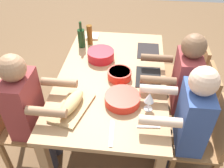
# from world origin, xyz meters

# --- Properties ---
(ground_plane) EXTENTS (8.00, 8.00, 0.00)m
(ground_plane) POSITION_xyz_m (0.00, 0.00, 0.00)
(ground_plane) COLOR brown
(dining_table) EXTENTS (1.68, 1.00, 0.74)m
(dining_table) POSITION_xyz_m (0.00, 0.00, 0.66)
(dining_table) COLOR #A87F56
(dining_table) RESTS_ON ground_plane
(chair_far_right) EXTENTS (0.40, 0.40, 0.85)m
(chair_far_right) POSITION_xyz_m (0.46, 0.82, 0.48)
(chair_far_right) COLOR olive
(chair_far_right) RESTS_ON ground_plane
(diner_far_right) EXTENTS (0.41, 0.53, 1.20)m
(diner_far_right) POSITION_xyz_m (0.46, 0.64, 0.70)
(diner_far_right) COLOR #2D2D38
(diner_far_right) RESTS_ON ground_plane
(chair_near_right) EXTENTS (0.40, 0.40, 0.85)m
(chair_near_right) POSITION_xyz_m (0.46, -0.82, 0.48)
(chair_near_right) COLOR olive
(chair_near_right) RESTS_ON ground_plane
(diner_near_right) EXTENTS (0.41, 0.53, 1.20)m
(diner_near_right) POSITION_xyz_m (0.46, -0.64, 0.70)
(diner_near_right) COLOR #2D2D38
(diner_near_right) RESTS_ON ground_plane
(chair_far_center) EXTENTS (0.40, 0.40, 0.85)m
(chair_far_center) POSITION_xyz_m (0.00, 0.82, 0.48)
(chair_far_center) COLOR olive
(chair_far_center) RESTS_ON ground_plane
(diner_far_center) EXTENTS (0.41, 0.53, 1.20)m
(diner_far_center) POSITION_xyz_m (-0.00, 0.64, 0.70)
(diner_far_center) COLOR #2D2D38
(diner_far_center) RESTS_ON ground_plane
(chair_far_left) EXTENTS (0.40, 0.40, 0.85)m
(chair_far_left) POSITION_xyz_m (-0.46, 0.82, 0.48)
(chair_far_left) COLOR olive
(chair_far_left) RESTS_ON ground_plane
(serving_bowl_fruit) EXTENTS (0.29, 0.29, 0.07)m
(serving_bowl_fruit) POSITION_xyz_m (0.36, 0.13, 0.78)
(serving_bowl_fruit) COLOR red
(serving_bowl_fruit) RESTS_ON dining_table
(serving_bowl_greens) EXTENTS (0.27, 0.27, 0.10)m
(serving_bowl_greens) POSITION_xyz_m (-0.25, -0.14, 0.79)
(serving_bowl_greens) COLOR #B21923
(serving_bowl_greens) RESTS_ON dining_table
(serving_bowl_pasta) EXTENTS (0.22, 0.22, 0.08)m
(serving_bowl_pasta) POSITION_xyz_m (0.04, 0.07, 0.78)
(serving_bowl_pasta) COLOR red
(serving_bowl_pasta) RESTS_ON dining_table
(cutting_board) EXTENTS (0.44, 0.32, 0.02)m
(cutting_board) POSITION_xyz_m (0.48, -0.26, 0.75)
(cutting_board) COLOR tan
(cutting_board) RESTS_ON dining_table
(bread_loaf) EXTENTS (0.34, 0.19, 0.09)m
(bread_loaf) POSITION_xyz_m (0.48, -0.26, 0.81)
(bread_loaf) COLOR tan
(bread_loaf) RESTS_ON cutting_board
(wine_bottle) EXTENTS (0.08, 0.08, 0.29)m
(wine_bottle) POSITION_xyz_m (-0.48, -0.38, 0.85)
(wine_bottle) COLOR #193819
(wine_bottle) RESTS_ON dining_table
(beer_bottle) EXTENTS (0.06, 0.06, 0.22)m
(beer_bottle) POSITION_xyz_m (-0.55, -0.31, 0.85)
(beer_bottle) COLOR brown
(beer_bottle) RESTS_ON dining_table
(wine_glass) EXTENTS (0.08, 0.08, 0.17)m
(wine_glass) POSITION_xyz_m (0.41, 0.33, 0.86)
(wine_glass) COLOR silver
(wine_glass) RESTS_ON dining_table
(fork_far_right) EXTENTS (0.03, 0.17, 0.01)m
(fork_far_right) POSITION_xyz_m (0.60, 0.34, 0.74)
(fork_far_right) COLOR silver
(fork_far_right) RESTS_ON dining_table
(placemat_far_center) EXTENTS (0.32, 0.23, 0.01)m
(placemat_far_center) POSITION_xyz_m (0.00, 0.34, 0.74)
(placemat_far_center) COLOR black
(placemat_far_center) RESTS_ON dining_table
(placemat_far_left) EXTENTS (0.32, 0.23, 0.01)m
(placemat_far_left) POSITION_xyz_m (-0.46, 0.34, 0.74)
(placemat_far_left) COLOR black
(placemat_far_left) RESTS_ON dining_table
(carving_knife) EXTENTS (0.23, 0.04, 0.01)m
(carving_knife) POSITION_xyz_m (0.69, 0.08, 0.74)
(carving_knife) COLOR silver
(carving_knife) RESTS_ON dining_table
(napkin_stack) EXTENTS (0.15, 0.15, 0.02)m
(napkin_stack) POSITION_xyz_m (-0.70, -0.31, 0.75)
(napkin_stack) COLOR white
(napkin_stack) RESTS_ON dining_table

